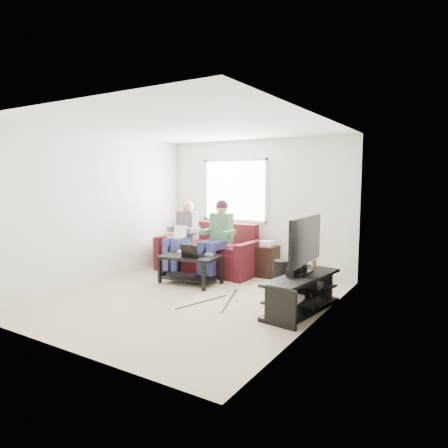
# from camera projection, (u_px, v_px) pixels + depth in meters

# --- Properties ---
(floor) EXTENTS (4.50, 4.50, 0.00)m
(floor) POSITION_uv_depth(u_px,v_px,m) (190.00, 297.00, 6.20)
(floor) COLOR beige
(floor) RESTS_ON ground
(ceiling) EXTENTS (4.50, 4.50, 0.00)m
(ceiling) POSITION_uv_depth(u_px,v_px,m) (188.00, 127.00, 5.90)
(ceiling) COLOR white
(ceiling) RESTS_ON wall_back
(wall_back) EXTENTS (4.50, 0.00, 4.50)m
(wall_back) POSITION_uv_depth(u_px,v_px,m) (257.00, 206.00, 7.95)
(wall_back) COLOR silver
(wall_back) RESTS_ON floor
(wall_front) EXTENTS (4.50, 0.00, 4.50)m
(wall_front) POSITION_uv_depth(u_px,v_px,m) (60.00, 230.00, 4.15)
(wall_front) COLOR silver
(wall_front) RESTS_ON floor
(wall_left) EXTENTS (0.00, 4.50, 4.50)m
(wall_left) POSITION_uv_depth(u_px,v_px,m) (99.00, 209.00, 7.10)
(wall_left) COLOR silver
(wall_left) RESTS_ON floor
(wall_right) EXTENTS (0.00, 4.50, 4.50)m
(wall_right) POSITION_uv_depth(u_px,v_px,m) (317.00, 222.00, 5.00)
(wall_right) COLOR silver
(wall_right) RESTS_ON floor
(window) EXTENTS (1.48, 0.04, 1.28)m
(window) POSITION_uv_depth(u_px,v_px,m) (235.00, 190.00, 8.16)
(window) COLOR white
(window) RESTS_ON wall_back
(sofa) EXTENTS (2.03, 1.02, 0.95)m
(sofa) POSITION_uv_depth(u_px,v_px,m) (210.00, 254.00, 7.95)
(sofa) COLOR #421210
(sofa) RESTS_ON floor
(person_left) EXTENTS (0.40, 0.71, 1.40)m
(person_left) POSITION_uv_depth(u_px,v_px,m) (182.00, 233.00, 7.79)
(person_left) COLOR navy
(person_left) RESTS_ON sofa
(person_right) EXTENTS (0.40, 0.71, 1.44)m
(person_right) POSITION_uv_depth(u_px,v_px,m) (217.00, 233.00, 7.38)
(person_right) COLOR navy
(person_right) RESTS_ON sofa
(laptop_silver) EXTENTS (0.34, 0.25, 0.24)m
(laptop_silver) POSITION_uv_depth(u_px,v_px,m) (178.00, 235.00, 7.66)
(laptop_silver) COLOR silver
(laptop_silver) RESTS_ON person_left
(coffee_table) EXTENTS (1.09, 0.77, 0.50)m
(coffee_table) POSITION_uv_depth(u_px,v_px,m) (190.00, 263.00, 6.99)
(coffee_table) COLOR black
(coffee_table) RESTS_ON floor
(laptop_black) EXTENTS (0.35, 0.25, 0.24)m
(laptop_black) POSITION_uv_depth(u_px,v_px,m) (193.00, 250.00, 6.83)
(laptop_black) COLOR black
(laptop_black) RESTS_ON coffee_table
(controller_a) EXTENTS (0.16, 0.12, 0.04)m
(controller_a) POSITION_uv_depth(u_px,v_px,m) (182.00, 252.00, 7.22)
(controller_a) COLOR silver
(controller_a) RESTS_ON coffee_table
(controller_b) EXTENTS (0.16, 0.12, 0.04)m
(controller_b) POSITION_uv_depth(u_px,v_px,m) (192.00, 252.00, 7.18)
(controller_b) COLOR black
(controller_b) RESTS_ON coffee_table
(controller_c) EXTENTS (0.15, 0.10, 0.04)m
(controller_c) POSITION_uv_depth(u_px,v_px,m) (209.00, 255.00, 6.94)
(controller_c) COLOR gray
(controller_c) RESTS_ON coffee_table
(tv_stand) EXTENTS (0.65, 1.56, 0.50)m
(tv_stand) POSITION_uv_depth(u_px,v_px,m) (302.00, 295.00, 5.54)
(tv_stand) COLOR black
(tv_stand) RESTS_ON floor
(tv) EXTENTS (0.12, 1.10, 0.81)m
(tv) POSITION_uv_depth(u_px,v_px,m) (305.00, 242.00, 5.55)
(tv) COLOR black
(tv) RESTS_ON tv_stand
(soundbar) EXTENTS (0.12, 0.50, 0.10)m
(soundbar) POSITION_uv_depth(u_px,v_px,m) (297.00, 270.00, 5.65)
(soundbar) COLOR black
(soundbar) RESTS_ON tv_stand
(drink_cup) EXTENTS (0.08, 0.08, 0.12)m
(drink_cup) POSITION_uv_depth(u_px,v_px,m) (314.00, 263.00, 6.06)
(drink_cup) COLOR #A77E48
(drink_cup) RESTS_ON tv_stand
(console_white) EXTENTS (0.30, 0.22, 0.06)m
(console_white) POSITION_uv_depth(u_px,v_px,m) (291.00, 298.00, 5.20)
(console_white) COLOR silver
(console_white) RESTS_ON tv_stand
(console_grey) EXTENTS (0.34, 0.26, 0.08)m
(console_grey) POSITION_uv_depth(u_px,v_px,m) (309.00, 285.00, 5.79)
(console_grey) COLOR gray
(console_grey) RESTS_ON tv_stand
(console_black) EXTENTS (0.38, 0.30, 0.07)m
(console_black) POSITION_uv_depth(u_px,v_px,m) (300.00, 291.00, 5.49)
(console_black) COLOR black
(console_black) RESTS_ON tv_stand
(subwoofer) EXTENTS (0.23, 0.23, 0.53)m
(subwoofer) POSITION_uv_depth(u_px,v_px,m) (281.00, 277.00, 6.42)
(subwoofer) COLOR black
(subwoofer) RESTS_ON floor
(keyboard_floor) EXTENTS (0.24, 0.43, 0.02)m
(keyboard_floor) POSITION_uv_depth(u_px,v_px,m) (273.00, 307.00, 5.69)
(keyboard_floor) COLOR black
(keyboard_floor) RESTS_ON floor
(end_table) EXTENTS (0.39, 0.39, 0.68)m
(end_table) POSITION_uv_depth(u_px,v_px,m) (267.00, 260.00, 7.51)
(end_table) COLOR black
(end_table) RESTS_ON floor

